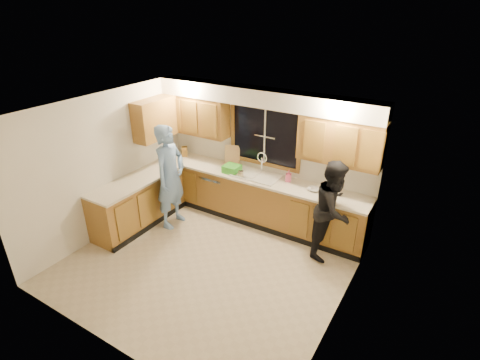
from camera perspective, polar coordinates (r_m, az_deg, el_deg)
name	(u,v)px	position (r m, az deg, el deg)	size (l,w,h in m)	color
floor	(207,264)	(6.21, -5.01, -12.57)	(4.20, 4.20, 0.00)	#BBAC90
ceiling	(200,112)	(5.06, -6.11, 10.26)	(4.20, 4.20, 0.00)	silver
wall_back	(265,154)	(6.98, 3.78, 3.95)	(4.20, 4.20, 0.00)	silver
wall_left	(106,166)	(6.88, -19.74, 2.08)	(3.80, 3.80, 0.00)	silver
wall_right	(345,238)	(4.73, 15.67, -8.50)	(3.80, 3.80, 0.00)	silver
base_cabinets_back	(256,199)	(7.09, 2.45, -2.91)	(4.20, 0.60, 0.88)	olive
base_cabinets_left	(139,202)	(7.22, -15.17, -3.32)	(0.60, 1.90, 0.88)	olive
countertop_back	(256,177)	(6.87, 2.46, 0.41)	(4.20, 0.63, 0.04)	beige
countertop_left	(136,180)	(7.00, -15.51, -0.05)	(0.63, 1.90, 0.04)	beige
upper_cabinets_left	(196,115)	(7.40, -6.65, 9.80)	(1.35, 0.33, 0.75)	olive
upper_cabinets_right	(340,141)	(6.15, 15.07, 5.74)	(1.35, 0.33, 0.75)	olive
upper_cabinets_return	(155,119)	(7.28, -12.86, 9.06)	(0.33, 0.90, 0.75)	olive
soffit	(262,97)	(6.50, 3.32, 12.49)	(4.20, 0.35, 0.30)	white
window_frame	(265,136)	(6.85, 3.82, 6.64)	(1.44, 0.03, 1.14)	black
sink	(257,179)	(6.90, 2.53, 0.20)	(0.86, 0.52, 0.57)	silver
dishwasher	(219,190)	(7.49, -3.28, -1.52)	(0.60, 0.56, 0.82)	white
stove	(115,216)	(6.89, -18.52, -5.16)	(0.58, 0.75, 0.90)	white
man	(170,177)	(6.84, -10.56, 0.47)	(0.71, 0.46, 1.94)	#698FC6
woman	(333,210)	(6.16, 14.04, -4.38)	(0.80, 0.63, 1.65)	black
knife_block	(185,151)	(7.80, -8.45, 4.33)	(0.11, 0.10, 0.21)	olive
cutting_board	(232,155)	(7.28, -1.20, 3.79)	(0.29, 0.02, 0.39)	tan
dish_crate	(232,169)	(7.00, -1.26, 1.72)	(0.29, 0.27, 0.14)	green
soap_bottle	(289,176)	(6.68, 7.41, 0.64)	(0.10, 0.10, 0.21)	#E65786
bowl	(314,189)	(6.45, 11.20, -1.42)	(0.20, 0.20, 0.05)	silver
can_left	(241,174)	(6.78, 0.22, 0.87)	(0.07, 0.07, 0.13)	#B8AB8D
can_right	(240,174)	(6.82, -0.06, 0.96)	(0.06, 0.06, 0.11)	#B8AB8D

